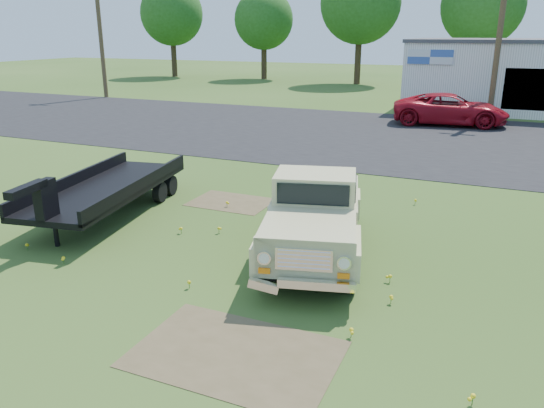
{
  "coord_description": "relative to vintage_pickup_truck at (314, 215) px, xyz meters",
  "views": [
    {
      "loc": [
        4.71,
        -8.99,
        4.55
      ],
      "look_at": [
        0.35,
        1.0,
        1.0
      ],
      "focal_mm": 35.0,
      "sensor_mm": 36.0,
      "label": 1
    }
  ],
  "objects": [
    {
      "name": "ground",
      "position": [
        -1.34,
        -0.95,
        -0.91
      ],
      "size": [
        140.0,
        140.0,
        0.0
      ],
      "primitive_type": "plane",
      "color": "#2E4D18",
      "rests_on": "ground"
    },
    {
      "name": "asphalt_lot",
      "position": [
        -1.34,
        14.05,
        -0.91
      ],
      "size": [
        90.0,
        14.0,
        0.02
      ],
      "primitive_type": "cube",
      "color": "black",
      "rests_on": "ground"
    },
    {
      "name": "dirt_patch_a",
      "position": [
        0.16,
        -3.95,
        -0.91
      ],
      "size": [
        3.0,
        2.0,
        0.01
      ],
      "primitive_type": "cube",
      "color": "brown",
      "rests_on": "ground"
    },
    {
      "name": "dirt_patch_b",
      "position": [
        -3.34,
        2.55,
        -0.91
      ],
      "size": [
        2.2,
        1.6,
        0.01
      ],
      "primitive_type": "cube",
      "color": "brown",
      "rests_on": "ground"
    },
    {
      "name": "commercial_building",
      "position": [
        4.66,
        26.04,
        1.19
      ],
      "size": [
        14.2,
        8.2,
        4.15
      ],
      "color": "beige",
      "rests_on": "ground"
    },
    {
      "name": "utility_pole_west",
      "position": [
        -23.34,
        21.05,
        3.69
      ],
      "size": [
        1.6,
        0.3,
        9.0
      ],
      "color": "#463320",
      "rests_on": "ground"
    },
    {
      "name": "utility_pole_mid",
      "position": [
        2.66,
        21.05,
        3.69
      ],
      "size": [
        1.6,
        0.3,
        9.0
      ],
      "color": "#463320",
      "rests_on": "ground"
    },
    {
      "name": "treeline_a",
      "position": [
        -29.34,
        39.05,
        5.39
      ],
      "size": [
        6.4,
        6.4,
        9.52
      ],
      "color": "#3A2A1A",
      "rests_on": "ground"
    },
    {
      "name": "treeline_b",
      "position": [
        -19.34,
        40.05,
        4.76
      ],
      "size": [
        5.76,
        5.76,
        8.57
      ],
      "color": "#3A2A1A",
      "rests_on": "ground"
    },
    {
      "name": "treeline_c",
      "position": [
        -9.34,
        38.55,
        6.02
      ],
      "size": [
        7.04,
        7.04,
        10.47
      ],
      "color": "#3A2A1A",
      "rests_on": "ground"
    },
    {
      "name": "treeline_d",
      "position": [
        0.66,
        39.55,
        5.71
      ],
      "size": [
        6.72,
        6.72,
        10.0
      ],
      "color": "#3A2A1A",
      "rests_on": "ground"
    },
    {
      "name": "vintage_pickup_truck",
      "position": [
        0.0,
        0.0,
        0.0
      ],
      "size": [
        3.18,
        5.36,
        1.82
      ],
      "primitive_type": null,
      "rotation": [
        0.0,
        0.0,
        0.26
      ],
      "color": "tan",
      "rests_on": "ground"
    },
    {
      "name": "flatbed_trailer",
      "position": [
        -5.79,
        0.39,
        -0.1
      ],
      "size": [
        2.97,
        6.19,
        1.62
      ],
      "primitive_type": null,
      "rotation": [
        0.0,
        0.0,
        0.17
      ],
      "color": "black",
      "rests_on": "ground"
    },
    {
      "name": "red_pickup",
      "position": [
        0.84,
        18.55,
        -0.13
      ],
      "size": [
        5.9,
        3.25,
        1.57
      ],
      "primitive_type": "imported",
      "rotation": [
        0.0,
        0.0,
        1.69
      ],
      "color": "maroon",
      "rests_on": "ground"
    }
  ]
}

